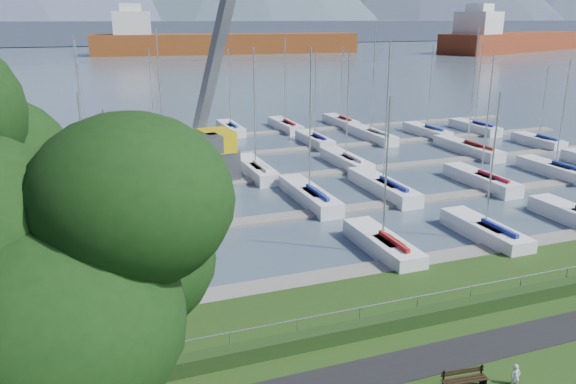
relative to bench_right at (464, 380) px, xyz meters
name	(u,v)px	position (x,y,z in m)	size (l,w,h in m)	color
path	(415,363)	(-0.82, 2.08, -0.41)	(160.00, 2.00, 0.04)	black
water	(102,50)	(-0.82, 265.08, -0.82)	(800.00, 540.00, 0.20)	#485A6A
hedge	(383,325)	(-0.82, 4.68, -0.07)	(80.00, 0.70, 0.70)	#1D3513
fence	(380,304)	(-0.82, 5.08, 0.78)	(0.04, 0.04, 80.00)	#92949A
foothill	(95,32)	(-0.82, 335.08, 5.58)	(900.00, 80.00, 12.00)	#3E475B
docks	(233,183)	(-0.82, 31.08, -0.64)	(90.00, 41.60, 0.25)	slate
bench_right	(464,380)	(0.00, 0.00, 0.00)	(1.84, 0.62, 0.85)	black
person	(516,373)	(2.02, -0.47, 0.10)	(0.38, 0.25, 1.04)	silver
tree	(19,226)	(-14.09, -2.22, 8.87)	(8.82, 9.56, 13.96)	black
crane	(217,115)	(-1.29, 33.90, 4.91)	(6.18, 13.23, 22.35)	#54585B
cargo_ship_mid	(217,44)	(41.69, 215.88, 3.06)	(107.75, 25.56, 21.50)	brown
cargo_ship_east	(511,42)	(164.80, 186.96, 3.19)	(93.09, 50.64, 21.50)	maroon
sailboat_fleet	(216,114)	(-1.41, 33.80, 4.97)	(75.07, 49.50, 13.20)	#A41615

